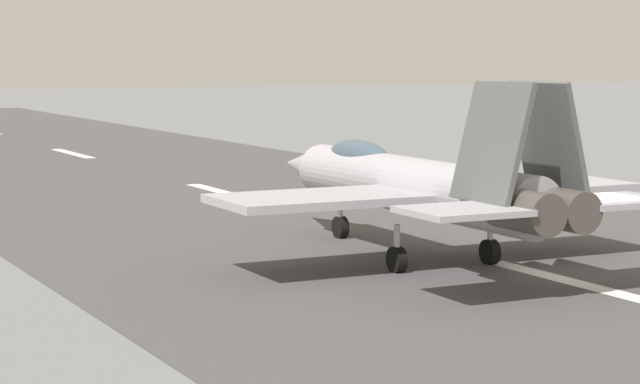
% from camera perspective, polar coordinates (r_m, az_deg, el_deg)
% --- Properties ---
extents(ground_plane, '(400.00, 400.00, 0.00)m').
position_cam_1_polar(ground_plane, '(34.02, 12.26, -4.30)').
color(ground_plane, slate).
extents(runway_strip, '(240.00, 26.00, 0.02)m').
position_cam_1_polar(runway_strip, '(34.00, 12.28, -4.29)').
color(runway_strip, '#454444').
rests_on(runway_strip, ground).
extents(fighter_jet, '(16.88, 13.30, 5.53)m').
position_cam_1_polar(fighter_jet, '(37.24, 4.46, 0.39)').
color(fighter_jet, '#A4A1A9').
rests_on(fighter_jet, ground).
extents(crew_person, '(0.63, 0.45, 1.64)m').
position_cam_1_polar(crew_person, '(54.82, 3.82, 0.71)').
color(crew_person, '#1E2338').
rests_on(crew_person, ground).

